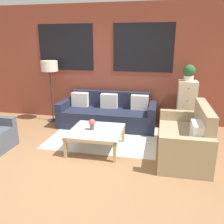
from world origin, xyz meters
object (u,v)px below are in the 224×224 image
couch_dark (108,114)px  settee_vintage (185,140)px  floor_lamp (50,69)px  potted_plant (189,72)px  coffee_table (96,133)px  flower_vase (92,124)px  drawer_cabinet (186,105)px

couch_dark → settee_vintage: size_ratio=1.44×
floor_lamp → potted_plant: size_ratio=4.19×
settee_vintage → coffee_table: 1.59m
coffee_table → flower_vase: size_ratio=4.64×
couch_dark → drawer_cabinet: bearing=6.6°
coffee_table → settee_vintage: bearing=1.5°
coffee_table → potted_plant: (1.71, 1.52, 0.97)m
flower_vase → drawer_cabinet: bearing=40.5°
couch_dark → flower_vase: couch_dark is taller
couch_dark → settee_vintage: bearing=-37.3°
couch_dark → settee_vintage: (1.67, -1.27, 0.03)m
floor_lamp → potted_plant: floor_lamp is taller
couch_dark → floor_lamp: (-1.45, 0.07, 1.03)m
coffee_table → drawer_cabinet: (1.71, 1.52, 0.22)m
coffee_table → couch_dark: bearing=93.4°
settee_vintage → flower_vase: settee_vintage is taller
floor_lamp → drawer_cabinet: 3.33m
drawer_cabinet → flower_vase: size_ratio=5.43×
couch_dark → drawer_cabinet: drawer_cabinet is taller
coffee_table → floor_lamp: bearing=137.8°
floor_lamp → flower_vase: bearing=-43.8°
settee_vintage → drawer_cabinet: 1.50m
couch_dark → drawer_cabinet: 1.82m
couch_dark → settee_vintage: 2.10m
drawer_cabinet → potted_plant: bearing=90.0°
couch_dark → potted_plant: size_ratio=6.26×
settee_vintage → drawer_cabinet: size_ratio=1.41×
floor_lamp → drawer_cabinet: bearing=2.4°
couch_dark → floor_lamp: size_ratio=1.49×
coffee_table → drawer_cabinet: drawer_cabinet is taller
settee_vintage → potted_plant: 1.78m
potted_plant → settee_vintage: bearing=-94.6°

